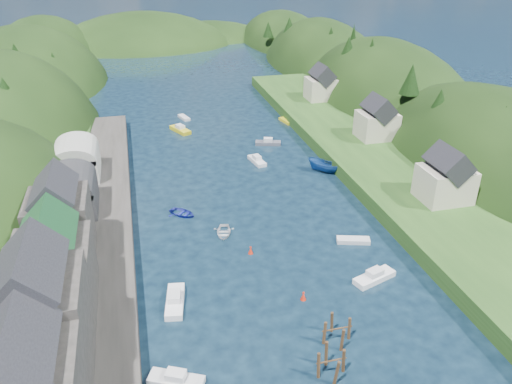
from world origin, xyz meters
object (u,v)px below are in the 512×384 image
object	(u,v)px
piling_cluster_far	(337,333)
channel_buoy_far	(251,250)
piling_cluster_near	(331,365)
channel_buoy_near	(303,296)

from	to	relation	value
piling_cluster_far	channel_buoy_far	distance (m)	18.28
piling_cluster_near	channel_buoy_near	bearing A→B (deg)	84.30
channel_buoy_near	channel_buoy_far	bearing A→B (deg)	109.05
piling_cluster_near	channel_buoy_near	distance (m)	11.16
channel_buoy_near	piling_cluster_far	bearing A→B (deg)	-80.77
piling_cluster_near	channel_buoy_far	distance (m)	21.83
piling_cluster_near	channel_buoy_near	size ratio (longest dim) A/B	3.23
piling_cluster_far	channel_buoy_far	xyz separation A→B (m)	(-4.80, 17.63, -0.59)
piling_cluster_near	piling_cluster_far	distance (m)	4.62
piling_cluster_far	channel_buoy_near	size ratio (longest dim) A/B	2.97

